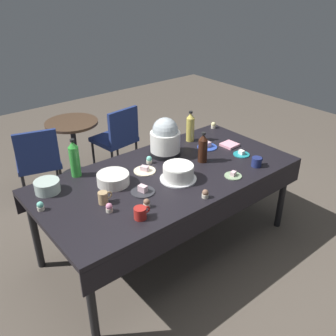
# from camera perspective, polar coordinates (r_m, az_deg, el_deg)

# --- Properties ---
(ground) EXTENTS (9.00, 9.00, 0.00)m
(ground) POSITION_cam_1_polar(r_m,az_deg,el_deg) (3.49, -0.00, -11.63)
(ground) COLOR brown
(potluck_table) EXTENTS (2.20, 1.10, 0.75)m
(potluck_table) POSITION_cam_1_polar(r_m,az_deg,el_deg) (3.10, -0.00, -1.82)
(potluck_table) COLOR black
(potluck_table) RESTS_ON ground
(frosted_layer_cake) EXTENTS (0.30, 0.30, 0.13)m
(frosted_layer_cake) POSITION_cam_1_polar(r_m,az_deg,el_deg) (2.95, 1.64, -0.70)
(frosted_layer_cake) COLOR silver
(frosted_layer_cake) RESTS_ON potluck_table
(slow_cooker) EXTENTS (0.28, 0.28, 0.35)m
(slow_cooker) POSITION_cam_1_polar(r_m,az_deg,el_deg) (3.31, -0.43, 4.67)
(slow_cooker) COLOR black
(slow_cooker) RESTS_ON potluck_table
(glass_salad_bowl) EXTENTS (0.19, 0.19, 0.09)m
(glass_salad_bowl) POSITION_cam_1_polar(r_m,az_deg,el_deg) (2.94, -18.18, -2.71)
(glass_salad_bowl) COLOR #B2C6BC
(glass_salad_bowl) RESTS_ON potluck_table
(ceramic_snack_bowl) EXTENTS (0.26, 0.26, 0.09)m
(ceramic_snack_bowl) POSITION_cam_1_polar(r_m,az_deg,el_deg) (2.93, -8.49, -1.68)
(ceramic_snack_bowl) COLOR silver
(ceramic_snack_bowl) RESTS_ON potluck_table
(dessert_plate_teal) EXTENTS (0.15, 0.15, 0.04)m
(dessert_plate_teal) POSITION_cam_1_polar(r_m,az_deg,el_deg) (3.44, 11.29, 2.18)
(dessert_plate_teal) COLOR teal
(dessert_plate_teal) RESTS_ON potluck_table
(dessert_plate_sage) EXTENTS (0.14, 0.14, 0.04)m
(dessert_plate_sage) POSITION_cam_1_polar(r_m,az_deg,el_deg) (3.07, 10.04, -1.10)
(dessert_plate_sage) COLOR #8CA87F
(dessert_plate_sage) RESTS_ON potluck_table
(dessert_plate_cream) EXTENTS (0.19, 0.19, 0.05)m
(dessert_plate_cream) POSITION_cam_1_polar(r_m,az_deg,el_deg) (3.10, -3.63, -0.32)
(dessert_plate_cream) COLOR beige
(dessert_plate_cream) RESTS_ON potluck_table
(dessert_plate_cobalt) EXTENTS (0.19, 0.19, 0.05)m
(dessert_plate_cobalt) POSITION_cam_1_polar(r_m,az_deg,el_deg) (3.54, 6.09, 3.39)
(dessert_plate_cobalt) COLOR #2D4CB2
(dessert_plate_cobalt) RESTS_ON potluck_table
(dessert_plate_charcoal) EXTENTS (0.19, 0.19, 0.06)m
(dessert_plate_charcoal) POSITION_cam_1_polar(r_m,az_deg,el_deg) (2.81, -3.92, -3.51)
(dessert_plate_charcoal) COLOR #2D2D33
(dessert_plate_charcoal) RESTS_ON potluck_table
(cupcake_vanilla) EXTENTS (0.05, 0.05, 0.07)m
(cupcake_vanilla) POSITION_cam_1_polar(r_m,az_deg,el_deg) (2.75, -19.14, -5.60)
(cupcake_vanilla) COLOR beige
(cupcake_vanilla) RESTS_ON potluck_table
(cupcake_lemon) EXTENTS (0.05, 0.05, 0.07)m
(cupcake_lemon) POSITION_cam_1_polar(r_m,az_deg,el_deg) (3.22, -2.93, 1.26)
(cupcake_lemon) COLOR beige
(cupcake_lemon) RESTS_ON potluck_table
(cupcake_cocoa) EXTENTS (0.05, 0.05, 0.07)m
(cupcake_cocoa) POSITION_cam_1_polar(r_m,az_deg,el_deg) (3.99, 7.03, 6.58)
(cupcake_cocoa) COLOR beige
(cupcake_cocoa) RESTS_ON potluck_table
(cupcake_rose) EXTENTS (0.05, 0.05, 0.07)m
(cupcake_rose) POSITION_cam_1_polar(r_m,az_deg,el_deg) (2.75, 5.79, -4.01)
(cupcake_rose) COLOR beige
(cupcake_rose) RESTS_ON potluck_table
(cupcake_mint) EXTENTS (0.05, 0.05, 0.07)m
(cupcake_mint) POSITION_cam_1_polar(r_m,az_deg,el_deg) (2.63, -3.32, -5.47)
(cupcake_mint) COLOR beige
(cupcake_mint) RESTS_ON potluck_table
(cupcake_berry) EXTENTS (0.05, 0.05, 0.07)m
(cupcake_berry) POSITION_cam_1_polar(r_m,az_deg,el_deg) (2.61, -9.08, -6.09)
(cupcake_berry) COLOR beige
(cupcake_berry) RESTS_ON potluck_table
(soda_bottle_ginger_ale) EXTENTS (0.08, 0.08, 0.31)m
(soda_bottle_ginger_ale) POSITION_cam_1_polar(r_m,az_deg,el_deg) (3.62, 3.47, 6.31)
(soda_bottle_ginger_ale) COLOR gold
(soda_bottle_ginger_ale) RESTS_ON potluck_table
(soda_bottle_cola) EXTENTS (0.08, 0.08, 0.28)m
(soda_bottle_cola) POSITION_cam_1_polar(r_m,az_deg,el_deg) (3.22, 5.42, 3.05)
(soda_bottle_cola) COLOR #33190F
(soda_bottle_cola) RESTS_ON potluck_table
(soda_bottle_lime_soda) EXTENTS (0.08, 0.08, 0.33)m
(soda_bottle_lime_soda) POSITION_cam_1_polar(r_m,az_deg,el_deg) (3.06, -14.27, 1.36)
(soda_bottle_lime_soda) COLOR green
(soda_bottle_lime_soda) RESTS_ON potluck_table
(coffee_mug_red) EXTENTS (0.13, 0.09, 0.08)m
(coffee_mug_red) POSITION_cam_1_polar(r_m,az_deg,el_deg) (2.52, -4.27, -6.95)
(coffee_mug_red) COLOR #B2231E
(coffee_mug_red) RESTS_ON potluck_table
(coffee_mug_navy) EXTENTS (0.13, 0.09, 0.08)m
(coffee_mug_navy) POSITION_cam_1_polar(r_m,az_deg,el_deg) (3.25, 13.57, 0.94)
(coffee_mug_navy) COLOR navy
(coffee_mug_navy) RESTS_ON potluck_table
(coffee_mug_tan) EXTENTS (0.11, 0.07, 0.09)m
(coffee_mug_tan) POSITION_cam_1_polar(r_m,az_deg,el_deg) (2.70, -9.95, -4.53)
(coffee_mug_tan) COLOR tan
(coffee_mug_tan) RESTS_ON potluck_table
(paper_napkin_stack) EXTENTS (0.15, 0.15, 0.02)m
(paper_napkin_stack) POSITION_cam_1_polar(r_m,az_deg,el_deg) (3.60, 9.50, 3.57)
(paper_napkin_stack) COLOR pink
(paper_napkin_stack) RESTS_ON potluck_table
(maroon_chair_left) EXTENTS (0.54, 0.54, 0.85)m
(maroon_chair_left) POSITION_cam_1_polar(r_m,az_deg,el_deg) (4.10, -19.46, 1.28)
(maroon_chair_left) COLOR navy
(maroon_chair_left) RESTS_ON ground
(maroon_chair_right) EXTENTS (0.49, 0.49, 0.85)m
(maroon_chair_right) POSITION_cam_1_polar(r_m,az_deg,el_deg) (4.47, -7.82, 4.94)
(maroon_chair_right) COLOR navy
(maroon_chair_right) RESTS_ON ground
(round_cafe_table) EXTENTS (0.60, 0.60, 0.72)m
(round_cafe_table) POSITION_cam_1_polar(r_m,az_deg,el_deg) (4.46, -14.38, 4.31)
(round_cafe_table) COLOR #473323
(round_cafe_table) RESTS_ON ground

